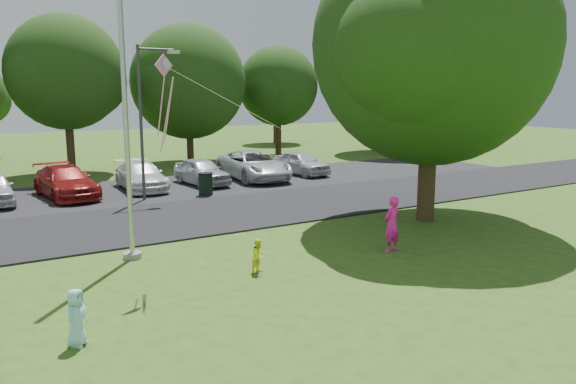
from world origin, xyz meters
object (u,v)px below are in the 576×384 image
flagpole (125,107)px  street_lamp (146,109)px  child_yellow (259,256)px  trash_can (206,185)px  kite (174,89)px  woman (392,224)px  child_blue (76,317)px  big_tree (432,50)px

flagpole → street_lamp: bearing=68.5°
child_yellow → street_lamp: bearing=65.8°
trash_can → kite: size_ratio=0.16×
street_lamp → trash_can: street_lamp is taller
street_lamp → trash_can: size_ratio=6.16×
street_lamp → woman: street_lamp is taller
child_blue → kite: kite is taller
trash_can → kite: bearing=-117.0°
big_tree → flagpole: bearing=174.5°
big_tree → woman: (-3.68, -2.30, -5.15)m
trash_can → flagpole: bearing=-126.0°
woman → child_yellow: size_ratio=1.81×
street_lamp → woman: size_ratio=4.01×
trash_can → big_tree: big_tree is taller
big_tree → woman: big_tree is taller
child_yellow → big_tree: bearing=-6.1°
flagpole → big_tree: bearing=-5.5°
big_tree → woman: size_ratio=6.38×
woman → child_blue: size_ratio=1.50×
trash_can → woman: bearing=-84.7°
child_blue → woman: bearing=-39.0°
kite → child_yellow: bearing=-46.2°
kite → flagpole: bearing=84.2°
trash_can → kite: (-4.96, -9.75, 4.09)m
big_tree → kite: bearing=-173.3°
big_tree → child_blue: bearing=-162.9°
flagpole → trash_can: flagpole is taller
kite → big_tree: bearing=-14.5°
flagpole → trash_can: 10.12m
street_lamp → big_tree: (7.09, -8.97, 2.08)m
trash_can → child_blue: 14.86m
child_yellow → child_blue: child_blue is taller
child_yellow → kite: bearing=134.9°
flagpole → woman: 8.07m
woman → trash_can: bearing=-96.0°
street_lamp → child_blue: size_ratio=6.01×
flagpole → big_tree: big_tree is taller
flagpole → big_tree: (10.24, -0.98, 1.78)m
flagpole → kite: 2.24m
trash_can → big_tree: bearing=-61.4°
big_tree → kite: (-9.65, -1.14, -1.33)m
big_tree → child_blue: size_ratio=9.56×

